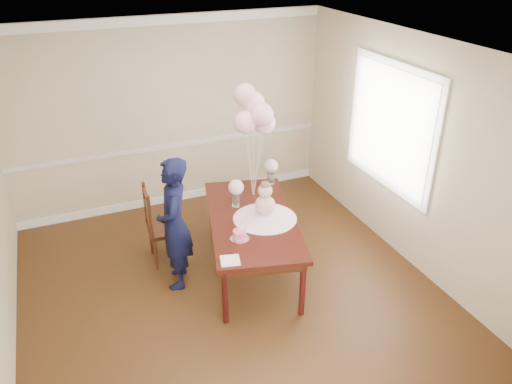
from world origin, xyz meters
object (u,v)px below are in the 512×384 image
dining_table_top (252,219)px  woman (174,224)px  birthday_cake (240,234)px  dining_chair_seat (167,228)px

dining_table_top → woman: (-0.88, 0.10, 0.08)m
woman → birthday_cake: bearing=68.0°
birthday_cake → dining_chair_seat: size_ratio=0.33×
birthday_cake → woman: size_ratio=0.09×
birthday_cake → woman: woman is taller
dining_table_top → woman: 0.89m
dining_table_top → woman: size_ratio=1.23×
dining_table_top → woman: woman is taller
dining_table_top → birthday_cake: 0.48m
dining_table_top → birthday_cake: bearing=-114.0°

